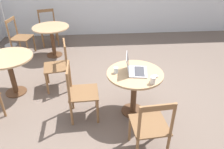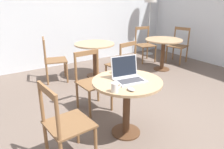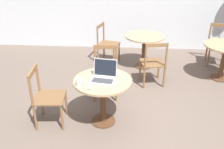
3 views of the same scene
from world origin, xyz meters
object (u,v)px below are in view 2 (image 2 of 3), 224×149
object	(u,v)px
chair_near_left	(65,125)
mouse	(131,89)
drinking_glass	(115,70)
cafe_table_mid	(163,46)
chair_mid_back	(145,45)
chair_far_front	(122,65)
chair_mid_right	(178,45)
chair_near_back	(92,82)
laptop	(128,76)
mug	(115,87)
cafe_table_near	(127,92)
floor_lamp	(151,2)
chair_far_left	(53,60)
cafe_table_far	(95,50)

from	to	relation	value
chair_near_left	mouse	bearing A→B (deg)	-15.91
drinking_glass	cafe_table_mid	bearing A→B (deg)	30.18
cafe_table_mid	mouse	world-z (taller)	mouse
chair_mid_back	chair_far_front	size ratio (longest dim) A/B	1.00
chair_near_left	chair_far_front	bearing A→B (deg)	38.28
cafe_table_mid	chair_mid_right	xyz separation A→B (m)	(0.77, 0.22, -0.13)
chair_mid_right	chair_far_front	distance (m)	2.22
chair_near_back	mouse	bearing A→B (deg)	-95.83
chair_near_left	mouse	distance (m)	0.75
laptop	mug	size ratio (longest dim) A/B	3.34
cafe_table_near	chair_near_back	world-z (taller)	chair_near_back
cafe_table_near	mug	size ratio (longest dim) A/B	7.26
chair_mid_back	mug	bearing A→B (deg)	-136.40
floor_lamp	mug	bearing A→B (deg)	-136.98
cafe_table_mid	chair_mid_back	xyz separation A→B (m)	(0.12, 0.76, -0.13)
cafe_table_mid	drinking_glass	distance (m)	2.52
chair_near_back	chair_far_front	distance (m)	0.95
chair_near_left	mug	world-z (taller)	chair_near_left
mouse	drinking_glass	distance (m)	0.55
chair_far_left	chair_mid_right	bearing A→B (deg)	-8.54
cafe_table_near	chair_mid_right	xyz separation A→B (m)	(2.96, 1.76, -0.13)
chair_near_left	mouse	xyz separation A→B (m)	(0.66, -0.19, 0.29)
cafe_table_far	chair_mid_right	bearing A→B (deg)	-6.14
laptop	cafe_table_far	bearing A→B (deg)	71.56
chair_far_left	cafe_table_mid	bearing A→B (deg)	-16.39
cafe_table_mid	drinking_glass	bearing A→B (deg)	-149.82
chair_far_left	chair_far_front	distance (m)	1.38
laptop	drinking_glass	bearing A→B (deg)	89.34
chair_mid_back	floor_lamp	size ratio (longest dim) A/B	0.51
mouse	cafe_table_mid	bearing A→B (deg)	37.47
cafe_table_near	drinking_glass	size ratio (longest dim) A/B	9.56
floor_lamp	mug	size ratio (longest dim) A/B	15.28
mouse	chair_mid_back	bearing A→B (deg)	46.10
cafe_table_far	chair_far_left	size ratio (longest dim) A/B	0.94
chair_near_back	cafe_table_near	bearing A→B (deg)	-87.52
mug	mouse	bearing A→B (deg)	-23.94
cafe_table_far	chair_far_left	world-z (taller)	chair_far_left
chair_far_front	laptop	distance (m)	1.49
chair_near_back	chair_mid_back	world-z (taller)	same
chair_near_back	drinking_glass	world-z (taller)	chair_near_back
cafe_table_mid	chair_near_left	distance (m)	3.40
cafe_table_near	drinking_glass	bearing A→B (deg)	86.20
cafe_table_far	mug	xyz separation A→B (m)	(-0.97, -2.18, 0.19)
chair_near_back	laptop	bearing A→B (deg)	-86.42
cafe_table_far	chair_mid_right	distance (m)	2.30
chair_far_left	floor_lamp	distance (m)	3.23
mug	chair_near_back	bearing A→B (deg)	75.14
cafe_table_far	chair_near_back	xyz separation A→B (m)	(-0.72, -1.21, -0.13)
chair_mid_right	laptop	distance (m)	3.44
chair_near_back	chair_far_front	xyz separation A→B (m)	(0.85, 0.42, 0.00)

